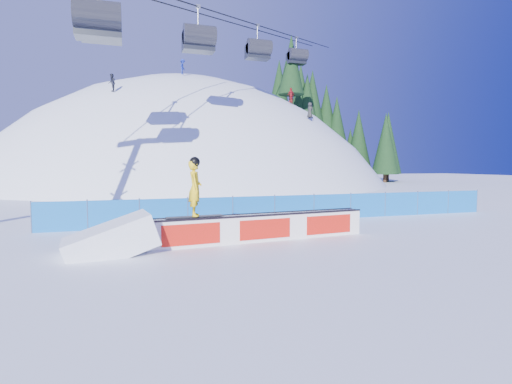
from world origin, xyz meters
name	(u,v)px	position (x,y,z in m)	size (l,w,h in m)	color
ground	(344,237)	(0.00, 0.00, 0.00)	(160.00, 160.00, 0.00)	white
snow_hill	(186,313)	(0.00, 42.00, -18.00)	(64.00, 64.00, 64.00)	white
treeline	(344,122)	(24.37, 41.75, 9.04)	(22.08, 13.32, 18.74)	#332014
safety_fence	(295,208)	(0.00, 4.50, 0.60)	(22.05, 0.05, 1.30)	blue
chairlift	(248,25)	(4.74, 27.49, 16.89)	(40.80, 41.70, 22.00)	gray
rail_box	(262,227)	(-3.05, 0.30, 0.47)	(7.94, 1.35, 0.95)	white
snow_ramp	(111,254)	(-7.98, -0.19, 0.00)	(2.53, 1.68, 0.95)	white
snowboarder	(195,188)	(-5.41, 0.06, 1.90)	(1.88, 0.72, 1.94)	black
distant_skiers	(217,86)	(1.97, 29.81, 11.04)	(20.65, 7.59, 6.75)	black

